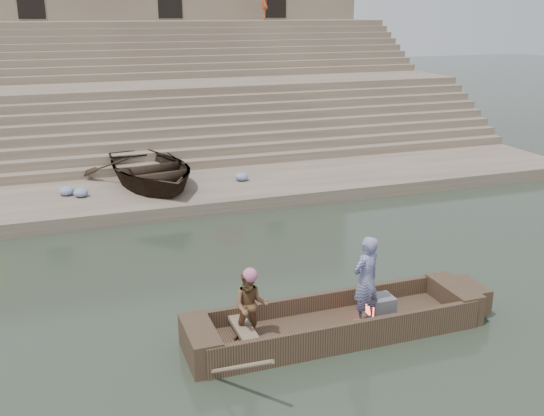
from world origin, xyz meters
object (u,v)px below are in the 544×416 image
beached_rowboat (150,169)px  television (380,306)px  standing_man (366,280)px  pedestrian (266,3)px  main_rowboat (336,329)px  rowing_man (250,306)px

beached_rowboat → television: bearing=-84.0°
standing_man → pedestrian: bearing=-123.5°
standing_man → pedestrian: pedestrian is taller
standing_man → pedestrian: (6.46, 24.15, 5.03)m
main_rowboat → television: television is taller
beached_rowboat → pedestrian: 17.37m
main_rowboat → rowing_man: 1.81m
main_rowboat → pedestrian: (6.99, 24.06, 5.98)m
standing_man → beached_rowboat: size_ratio=0.34×
beached_rowboat → pedestrian: bearing=48.9°
pedestrian → rowing_man: bearing=-179.5°
rowing_man → beached_rowboat: rowing_man is taller
standing_man → rowing_man: bearing=-21.2°
rowing_man → pedestrian: (8.64, 24.05, 5.23)m
standing_man → television: (0.38, 0.09, -0.64)m
television → beached_rowboat: size_ratio=0.09×
main_rowboat → beached_rowboat: (-1.79, 9.99, 0.80)m
standing_man → beached_rowboat: 10.35m
rowing_man → pedestrian: pedestrian is taller
standing_man → television: size_ratio=3.65×
beached_rowboat → pedestrian: size_ratio=2.76×
beached_rowboat → pedestrian: pedestrian is taller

